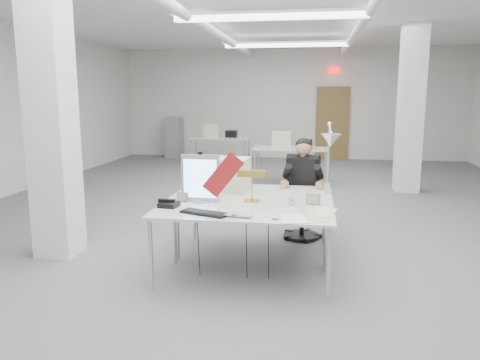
{
  "coord_description": "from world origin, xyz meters",
  "views": [
    {
      "loc": [
        0.68,
        -6.99,
        1.9
      ],
      "look_at": [
        -0.11,
        -2.0,
        0.96
      ],
      "focal_mm": 35.0,
      "sensor_mm": 36.0,
      "label": 1
    }
  ],
  "objects_px": {
    "monitor": "(200,178)",
    "beige_monitor": "(231,174)",
    "architect_lamp": "(329,155)",
    "bankers_lamp": "(252,185)",
    "office_chair": "(302,198)",
    "seated_person": "(303,172)",
    "laptop": "(234,217)",
    "desk_phone": "(169,205)",
    "desk_main": "(243,211)"
  },
  "relations": [
    {
      "from": "seated_person",
      "to": "monitor",
      "type": "xyz_separation_m",
      "value": [
        -1.06,
        -1.24,
        0.11
      ]
    },
    {
      "from": "seated_person",
      "to": "beige_monitor",
      "type": "height_order",
      "value": "seated_person"
    },
    {
      "from": "monitor",
      "to": "laptop",
      "type": "distance_m",
      "value": 0.8
    },
    {
      "from": "architect_lamp",
      "to": "bankers_lamp",
      "type": "bearing_deg",
      "value": -133.27
    },
    {
      "from": "laptop",
      "to": "architect_lamp",
      "type": "bearing_deg",
      "value": 54.65
    },
    {
      "from": "laptop",
      "to": "bankers_lamp",
      "type": "xyz_separation_m",
      "value": [
        0.08,
        0.69,
        0.17
      ]
    },
    {
      "from": "bankers_lamp",
      "to": "beige_monitor",
      "type": "height_order",
      "value": "beige_monitor"
    },
    {
      "from": "laptop",
      "to": "architect_lamp",
      "type": "distance_m",
      "value": 1.43
    },
    {
      "from": "bankers_lamp",
      "to": "seated_person",
      "type": "bearing_deg",
      "value": 64.64
    },
    {
      "from": "desk_main",
      "to": "bankers_lamp",
      "type": "height_order",
      "value": "bankers_lamp"
    },
    {
      "from": "seated_person",
      "to": "monitor",
      "type": "bearing_deg",
      "value": -116.53
    },
    {
      "from": "office_chair",
      "to": "seated_person",
      "type": "relative_size",
      "value": 1.13
    },
    {
      "from": "office_chair",
      "to": "laptop",
      "type": "xyz_separation_m",
      "value": [
        -0.59,
        -1.89,
        0.22
      ]
    },
    {
      "from": "bankers_lamp",
      "to": "architect_lamp",
      "type": "xyz_separation_m",
      "value": [
        0.81,
        0.33,
        0.3
      ]
    },
    {
      "from": "bankers_lamp",
      "to": "architect_lamp",
      "type": "relative_size",
      "value": 0.38
    },
    {
      "from": "seated_person",
      "to": "architect_lamp",
      "type": "xyz_separation_m",
      "value": [
        0.3,
        -0.82,
        0.33
      ]
    },
    {
      "from": "desk_main",
      "to": "beige_monitor",
      "type": "bearing_deg",
      "value": 107.64
    },
    {
      "from": "desk_main",
      "to": "laptop",
      "type": "bearing_deg",
      "value": -96.52
    },
    {
      "from": "monitor",
      "to": "desk_phone",
      "type": "distance_m",
      "value": 0.45
    },
    {
      "from": "monitor",
      "to": "office_chair",
      "type": "bearing_deg",
      "value": 52.11
    },
    {
      "from": "seated_person",
      "to": "architect_lamp",
      "type": "bearing_deg",
      "value": -56.22
    },
    {
      "from": "laptop",
      "to": "beige_monitor",
      "type": "relative_size",
      "value": 0.77
    },
    {
      "from": "bankers_lamp",
      "to": "beige_monitor",
      "type": "bearing_deg",
      "value": 119.56
    },
    {
      "from": "desk_phone",
      "to": "beige_monitor",
      "type": "distance_m",
      "value": 1.05
    },
    {
      "from": "laptop",
      "to": "beige_monitor",
      "type": "distance_m",
      "value": 1.28
    },
    {
      "from": "office_chair",
      "to": "desk_phone",
      "type": "bearing_deg",
      "value": -116.08
    },
    {
      "from": "desk_main",
      "to": "desk_phone",
      "type": "bearing_deg",
      "value": -179.87
    },
    {
      "from": "office_chair",
      "to": "monitor",
      "type": "height_order",
      "value": "monitor"
    },
    {
      "from": "seated_person",
      "to": "laptop",
      "type": "relative_size",
      "value": 3.03
    },
    {
      "from": "architect_lamp",
      "to": "monitor",
      "type": "bearing_deg",
      "value": -138.6
    },
    {
      "from": "desk_main",
      "to": "office_chair",
      "type": "xyz_separation_m",
      "value": [
        0.55,
        1.57,
        -0.2
      ]
    },
    {
      "from": "office_chair",
      "to": "architect_lamp",
      "type": "xyz_separation_m",
      "value": [
        0.3,
        -0.87,
        0.69
      ]
    },
    {
      "from": "monitor",
      "to": "beige_monitor",
      "type": "relative_size",
      "value": 1.23
    },
    {
      "from": "laptop",
      "to": "office_chair",
      "type": "bearing_deg",
      "value": 78.35
    },
    {
      "from": "desk_main",
      "to": "beige_monitor",
      "type": "height_order",
      "value": "beige_monitor"
    },
    {
      "from": "laptop",
      "to": "desk_phone",
      "type": "relative_size",
      "value": 1.7
    },
    {
      "from": "architect_lamp",
      "to": "seated_person",
      "type": "bearing_deg",
      "value": 134.14
    },
    {
      "from": "office_chair",
      "to": "monitor",
      "type": "relative_size",
      "value": 2.14
    },
    {
      "from": "architect_lamp",
      "to": "office_chair",
      "type": "bearing_deg",
      "value": 133.08
    },
    {
      "from": "office_chair",
      "to": "architect_lamp",
      "type": "height_order",
      "value": "architect_lamp"
    },
    {
      "from": "desk_phone",
      "to": "architect_lamp",
      "type": "height_order",
      "value": "architect_lamp"
    },
    {
      "from": "bankers_lamp",
      "to": "architect_lamp",
      "type": "bearing_deg",
      "value": 21.01
    },
    {
      "from": "beige_monitor",
      "to": "bankers_lamp",
      "type": "bearing_deg",
      "value": -52.51
    },
    {
      "from": "laptop",
      "to": "desk_main",
      "type": "bearing_deg",
      "value": 89.13
    },
    {
      "from": "monitor",
      "to": "beige_monitor",
      "type": "height_order",
      "value": "monitor"
    },
    {
      "from": "seated_person",
      "to": "desk_phone",
      "type": "distance_m",
      "value": 2.02
    },
    {
      "from": "desk_phone",
      "to": "desk_main",
      "type": "bearing_deg",
      "value": 7.42
    },
    {
      "from": "seated_person",
      "to": "bankers_lamp",
      "type": "height_order",
      "value": "seated_person"
    },
    {
      "from": "desk_main",
      "to": "laptop",
      "type": "xyz_separation_m",
      "value": [
        -0.04,
        -0.32,
        0.03
      ]
    },
    {
      "from": "bankers_lamp",
      "to": "desk_main",
      "type": "bearing_deg",
      "value": -97.55
    }
  ]
}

